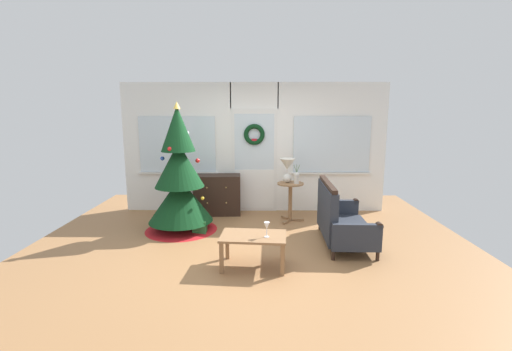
{
  "coord_description": "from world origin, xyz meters",
  "views": [
    {
      "loc": [
        0.11,
        -4.95,
        2.01
      ],
      "look_at": [
        0.05,
        0.55,
        1.0
      ],
      "focal_mm": 24.89,
      "sensor_mm": 36.0,
      "label": 1
    }
  ],
  "objects_px": {
    "christmas_tree": "(180,183)",
    "settee_sofa": "(339,220)",
    "wine_glass": "(267,226)",
    "flower_vase": "(297,177)",
    "table_lamp": "(287,167)",
    "dresser_cabinet": "(217,195)",
    "side_table": "(290,194)",
    "gift_box": "(200,227)",
    "coffee_table": "(253,240)"
  },
  "relations": [
    {
      "from": "flower_vase",
      "to": "coffee_table",
      "type": "xyz_separation_m",
      "value": [
        -0.74,
        -1.9,
        -0.47
      ]
    },
    {
      "from": "settee_sofa",
      "to": "dresser_cabinet",
      "type": "bearing_deg",
      "value": 142.8
    },
    {
      "from": "christmas_tree",
      "to": "flower_vase",
      "type": "xyz_separation_m",
      "value": [
        2.0,
        0.46,
        0.01
      ]
    },
    {
      "from": "table_lamp",
      "to": "gift_box",
      "type": "bearing_deg",
      "value": -153.89
    },
    {
      "from": "side_table",
      "to": "wine_glass",
      "type": "height_order",
      "value": "side_table"
    },
    {
      "from": "gift_box",
      "to": "dresser_cabinet",
      "type": "bearing_deg",
      "value": 81.79
    },
    {
      "from": "dresser_cabinet",
      "to": "coffee_table",
      "type": "distance_m",
      "value": 2.51
    },
    {
      "from": "side_table",
      "to": "coffee_table",
      "type": "distance_m",
      "value": 2.07
    },
    {
      "from": "coffee_table",
      "to": "table_lamp",
      "type": "bearing_deg",
      "value": 73.84
    },
    {
      "from": "settee_sofa",
      "to": "gift_box",
      "type": "relative_size",
      "value": 6.35
    },
    {
      "from": "christmas_tree",
      "to": "side_table",
      "type": "xyz_separation_m",
      "value": [
        1.9,
        0.52,
        -0.32
      ]
    },
    {
      "from": "dresser_cabinet",
      "to": "wine_glass",
      "type": "relative_size",
      "value": 4.75
    },
    {
      "from": "christmas_tree",
      "to": "wine_glass",
      "type": "distance_m",
      "value": 2.09
    },
    {
      "from": "table_lamp",
      "to": "coffee_table",
      "type": "bearing_deg",
      "value": -106.16
    },
    {
      "from": "settee_sofa",
      "to": "side_table",
      "type": "distance_m",
      "value": 1.3
    },
    {
      "from": "table_lamp",
      "to": "side_table",
      "type": "bearing_deg",
      "value": -33.69
    },
    {
      "from": "table_lamp",
      "to": "coffee_table",
      "type": "xyz_separation_m",
      "value": [
        -0.58,
        -2.0,
        -0.63
      ]
    },
    {
      "from": "table_lamp",
      "to": "wine_glass",
      "type": "height_order",
      "value": "table_lamp"
    },
    {
      "from": "flower_vase",
      "to": "wine_glass",
      "type": "distance_m",
      "value": 2.07
    },
    {
      "from": "side_table",
      "to": "wine_glass",
      "type": "xyz_separation_m",
      "value": [
        -0.47,
        -2.03,
        0.07
      ]
    },
    {
      "from": "christmas_tree",
      "to": "settee_sofa",
      "type": "distance_m",
      "value": 2.66
    },
    {
      "from": "christmas_tree",
      "to": "gift_box",
      "type": "relative_size",
      "value": 9.81
    },
    {
      "from": "table_lamp",
      "to": "wine_glass",
      "type": "bearing_deg",
      "value": -101.19
    },
    {
      "from": "flower_vase",
      "to": "gift_box",
      "type": "distance_m",
      "value": 1.91
    },
    {
      "from": "wine_glass",
      "to": "coffee_table",
      "type": "bearing_deg",
      "value": 158.82
    },
    {
      "from": "settee_sofa",
      "to": "table_lamp",
      "type": "relative_size",
      "value": 3.17
    },
    {
      "from": "settee_sofa",
      "to": "flower_vase",
      "type": "bearing_deg",
      "value": 117.54
    },
    {
      "from": "wine_glass",
      "to": "flower_vase",
      "type": "bearing_deg",
      "value": 73.87
    },
    {
      "from": "flower_vase",
      "to": "table_lamp",
      "type": "bearing_deg",
      "value": 147.99
    },
    {
      "from": "table_lamp",
      "to": "flower_vase",
      "type": "bearing_deg",
      "value": -32.01
    },
    {
      "from": "wine_glass",
      "to": "dresser_cabinet",
      "type": "bearing_deg",
      "value": 110.56
    },
    {
      "from": "side_table",
      "to": "gift_box",
      "type": "xyz_separation_m",
      "value": [
        -1.55,
        -0.69,
        -0.4
      ]
    },
    {
      "from": "table_lamp",
      "to": "flower_vase",
      "type": "relative_size",
      "value": 1.26
    },
    {
      "from": "table_lamp",
      "to": "wine_glass",
      "type": "relative_size",
      "value": 2.26
    },
    {
      "from": "dresser_cabinet",
      "to": "side_table",
      "type": "distance_m",
      "value": 1.46
    },
    {
      "from": "side_table",
      "to": "gift_box",
      "type": "bearing_deg",
      "value": -155.99
    },
    {
      "from": "wine_glass",
      "to": "gift_box",
      "type": "bearing_deg",
      "value": 129.08
    },
    {
      "from": "table_lamp",
      "to": "gift_box",
      "type": "relative_size",
      "value": 2.0
    },
    {
      "from": "side_table",
      "to": "table_lamp",
      "type": "bearing_deg",
      "value": 146.31
    },
    {
      "from": "side_table",
      "to": "gift_box",
      "type": "relative_size",
      "value": 3.26
    },
    {
      "from": "dresser_cabinet",
      "to": "gift_box",
      "type": "bearing_deg",
      "value": -98.21
    },
    {
      "from": "dresser_cabinet",
      "to": "table_lamp",
      "type": "distance_m",
      "value": 1.52
    },
    {
      "from": "settee_sofa",
      "to": "wine_glass",
      "type": "height_order",
      "value": "settee_sofa"
    },
    {
      "from": "side_table",
      "to": "flower_vase",
      "type": "height_order",
      "value": "flower_vase"
    },
    {
      "from": "dresser_cabinet",
      "to": "coffee_table",
      "type": "bearing_deg",
      "value": -72.56
    },
    {
      "from": "table_lamp",
      "to": "settee_sofa",
      "type": "bearing_deg",
      "value": -58.43
    },
    {
      "from": "dresser_cabinet",
      "to": "table_lamp",
      "type": "bearing_deg",
      "value": -16.37
    },
    {
      "from": "flower_vase",
      "to": "gift_box",
      "type": "bearing_deg",
      "value": -159.08
    },
    {
      "from": "dresser_cabinet",
      "to": "gift_box",
      "type": "xyz_separation_m",
      "value": [
        -0.16,
        -1.12,
        -0.28
      ]
    },
    {
      "from": "wine_glass",
      "to": "side_table",
      "type": "bearing_deg",
      "value": 76.97
    }
  ]
}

